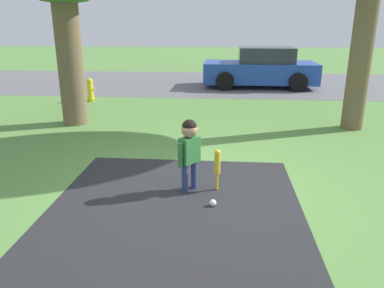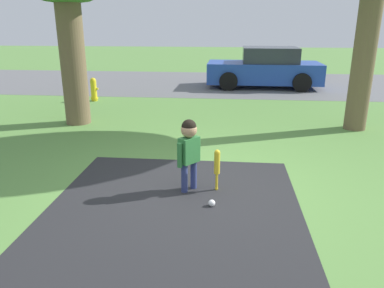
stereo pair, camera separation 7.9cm
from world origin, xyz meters
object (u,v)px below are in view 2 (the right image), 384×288
at_px(fire_hydrant, 94,90).
at_px(sports_ball, 212,203).
at_px(parked_car, 265,69).
at_px(baseball_bat, 217,164).
at_px(child, 189,145).

bearing_deg(fire_hydrant, sports_ball, -59.06).
height_order(sports_ball, parked_car, parked_car).
height_order(baseball_bat, sports_ball, baseball_bat).
relative_size(baseball_bat, sports_ball, 6.71).
bearing_deg(parked_car, baseball_bat, 81.72).
bearing_deg(parked_car, child, 79.38).
relative_size(baseball_bat, fire_hydrant, 0.87).
bearing_deg(fire_hydrant, baseball_bat, -56.69).
distance_m(sports_ball, parked_car, 9.21).
xyz_separation_m(baseball_bat, sports_ball, (-0.04, -0.48, -0.33)).
bearing_deg(baseball_bat, fire_hydrant, 123.31).
relative_size(sports_ball, parked_car, 0.02).
relative_size(child, baseball_bat, 1.71).
relative_size(baseball_bat, parked_car, 0.15).
height_order(sports_ball, fire_hydrant, fire_hydrant).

